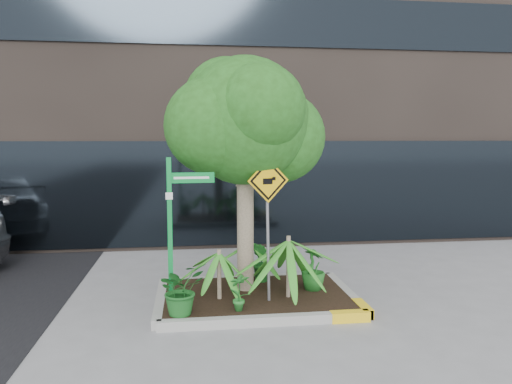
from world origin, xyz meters
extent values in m
plane|color=gray|center=(0.00, 0.00, 0.00)|extent=(80.00, 80.00, 0.00)
cube|color=#9E9E99|center=(0.20, 1.40, 0.07)|extent=(3.20, 0.15, 0.15)
cube|color=#9E9E99|center=(0.20, -0.80, 0.07)|extent=(3.20, 0.15, 0.15)
cube|color=#9E9E99|center=(-1.40, 0.30, 0.07)|extent=(0.15, 2.20, 0.15)
cube|color=#9E9E99|center=(1.80, 0.30, 0.07)|extent=(0.15, 2.20, 0.15)
cube|color=yellow|center=(1.50, -0.80, 0.07)|extent=(0.60, 0.17, 0.15)
cube|color=black|center=(0.20, 0.30, 0.12)|extent=(3.05, 2.05, 0.06)
cylinder|color=tan|center=(0.05, 0.57, 1.35)|extent=(0.29, 0.29, 2.70)
cylinder|color=tan|center=(0.14, 0.57, 2.34)|extent=(0.51, 0.14, 0.88)
sphere|color=#204F16|center=(0.05, 0.57, 3.07)|extent=(2.16, 2.16, 2.16)
sphere|color=#204F16|center=(0.68, 0.84, 2.79)|extent=(1.62, 1.62, 1.62)
sphere|color=#204F16|center=(-0.49, 0.39, 2.98)|extent=(1.62, 1.62, 1.62)
sphere|color=#204F16|center=(0.23, 0.03, 3.25)|extent=(1.44, 1.44, 1.44)
sphere|color=#204F16|center=(-0.22, 1.02, 3.43)|extent=(1.53, 1.53, 1.53)
cylinder|color=tan|center=(0.71, 0.05, 0.66)|extent=(0.07, 0.07, 1.03)
cylinder|color=tan|center=(-0.43, 0.10, 0.56)|extent=(0.07, 0.07, 0.83)
cylinder|color=tan|center=(0.23, 1.08, 0.53)|extent=(0.07, 0.07, 0.76)
imported|color=#19571E|center=(-1.04, -0.55, 0.54)|extent=(0.97, 0.97, 0.77)
imported|color=#206D22|center=(1.22, 0.39, 0.53)|extent=(0.56, 0.56, 0.75)
imported|color=#25772A|center=(-0.16, -0.51, 0.45)|extent=(0.38, 0.38, 0.59)
imported|color=#1A5D1E|center=(0.40, 0.94, 0.52)|extent=(0.47, 0.47, 0.74)
cube|color=#0C8735|center=(-1.20, -0.30, 1.25)|extent=(0.08, 0.08, 2.49)
cube|color=#0C8735|center=(-0.86, -0.28, 2.18)|extent=(0.69, 0.07, 0.16)
cube|color=#0C8735|center=(-1.22, 0.04, 2.36)|extent=(0.07, 0.69, 0.16)
cube|color=white|center=(-0.86, -0.29, 2.18)|extent=(0.53, 0.04, 0.04)
cube|color=white|center=(-1.24, 0.04, 2.36)|extent=(0.04, 0.53, 0.04)
cube|color=white|center=(-1.20, -0.34, 1.91)|extent=(0.11, 0.01, 0.11)
cylinder|color=slate|center=(0.35, -0.06, 1.21)|extent=(0.09, 0.16, 2.12)
cube|color=yellow|center=(0.35, -0.08, 2.11)|extent=(0.69, 0.21, 0.71)
cube|color=black|center=(0.35, -0.09, 2.11)|extent=(0.61, 0.17, 0.63)
cube|color=yellow|center=(0.35, -0.10, 2.11)|extent=(0.52, 0.14, 0.54)
cube|color=black|center=(0.34, -0.10, 2.10)|extent=(0.16, 0.05, 0.10)
camera|label=1|loc=(-0.90, -7.87, 2.79)|focal=35.00mm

